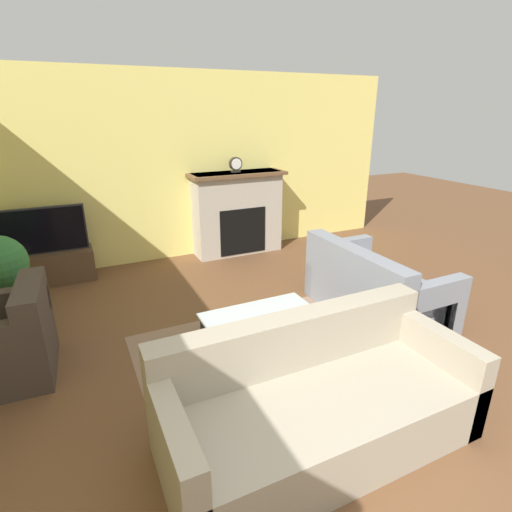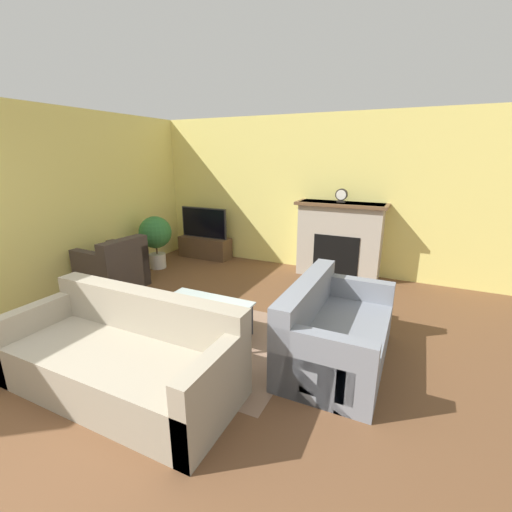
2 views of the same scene
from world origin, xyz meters
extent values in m
cube|color=#EADB72|center=(0.00, 4.97, 1.35)|extent=(7.85, 0.06, 2.70)
cube|color=#896B56|center=(0.24, 1.94, 0.00)|extent=(2.25, 1.78, 0.00)
cube|color=#B2A899|center=(1.17, 4.72, 0.64)|extent=(1.36, 0.43, 1.27)
cube|color=black|center=(1.17, 4.50, 0.40)|extent=(0.75, 0.01, 0.71)
cube|color=brown|center=(1.17, 4.69, 1.25)|extent=(1.48, 0.49, 0.05)
cube|color=brown|center=(-1.53, 4.67, 0.21)|extent=(1.07, 0.38, 0.42)
cube|color=#232328|center=(-1.53, 4.67, 0.72)|extent=(1.01, 0.05, 0.60)
cube|color=black|center=(-1.53, 4.64, 0.72)|extent=(0.97, 0.01, 0.56)
cube|color=#9E937F|center=(0.12, 0.85, 0.21)|extent=(2.12, 0.92, 0.42)
cube|color=#9E937F|center=(0.12, 1.21, 0.62)|extent=(2.12, 0.20, 0.40)
cube|color=#9E937F|center=(-0.87, 0.85, 0.33)|extent=(0.14, 0.92, 0.66)
cube|color=#9E937F|center=(1.11, 0.85, 0.33)|extent=(0.14, 0.92, 0.66)
cube|color=gray|center=(1.75, 2.14, 0.21)|extent=(0.89, 1.55, 0.42)
cube|color=gray|center=(1.40, 2.14, 0.62)|extent=(0.20, 1.55, 0.40)
cube|color=gray|center=(1.75, 1.44, 0.33)|extent=(0.89, 0.14, 0.66)
cube|color=gray|center=(1.75, 2.85, 0.33)|extent=(0.89, 0.14, 0.66)
cube|color=#3D332D|center=(-1.91, 2.63, 0.21)|extent=(0.86, 0.84, 0.42)
cube|color=#3D332D|center=(-1.60, 2.61, 0.62)|extent=(0.24, 0.81, 0.40)
cube|color=#3D332D|center=(-1.90, 2.96, 0.33)|extent=(0.82, 0.18, 0.66)
cylinder|color=#333338|center=(-0.25, 1.74, 0.19)|extent=(0.04, 0.04, 0.38)
cylinder|color=#333338|center=(0.72, 1.74, 0.19)|extent=(0.04, 0.04, 0.38)
cylinder|color=#333338|center=(-0.25, 2.24, 0.19)|extent=(0.04, 0.04, 0.38)
cylinder|color=#333338|center=(0.72, 2.24, 0.19)|extent=(0.04, 0.04, 0.38)
cube|color=silver|center=(0.24, 1.99, 0.39)|extent=(1.05, 0.58, 0.02)
cylinder|color=beige|center=(-1.95, 3.71, 0.13)|extent=(0.30, 0.30, 0.27)
cylinder|color=#4C3823|center=(-1.95, 3.71, 0.36)|extent=(0.03, 0.03, 0.17)
cube|color=#28231E|center=(1.15, 4.72, 1.29)|extent=(0.14, 0.07, 0.03)
cylinder|color=#28231E|center=(1.15, 4.72, 1.40)|extent=(0.19, 0.07, 0.19)
cylinder|color=white|center=(1.15, 4.69, 1.40)|extent=(0.16, 0.00, 0.16)
camera|label=1|loc=(-1.20, -0.90, 2.17)|focal=28.00mm
camera|label=2|loc=(2.32, -0.99, 2.03)|focal=24.00mm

